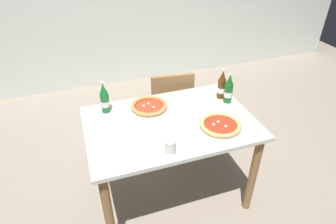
{
  "coord_description": "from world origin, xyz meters",
  "views": [
    {
      "loc": [
        -0.55,
        -1.57,
        1.95
      ],
      "look_at": [
        0.0,
        0.05,
        0.8
      ],
      "focal_mm": 30.62,
      "sensor_mm": 36.0,
      "label": 1
    }
  ],
  "objects_px": {
    "napkin_with_cutlery": "(191,106)",
    "dining_table_main": "(170,134)",
    "beer_bottle_left": "(222,86)",
    "chair_behind_table": "(170,105)",
    "paper_cup": "(170,147)",
    "pizza_marinara_far": "(220,126)",
    "beer_bottle_right": "(229,90)",
    "beer_bottle_center": "(105,100)",
    "pizza_margherita_near": "(149,107)"
  },
  "relations": [
    {
      "from": "pizza_margherita_near",
      "to": "chair_behind_table",
      "type": "bearing_deg",
      "value": 52.36
    },
    {
      "from": "pizza_margherita_near",
      "to": "beer_bottle_center",
      "type": "distance_m",
      "value": 0.33
    },
    {
      "from": "beer_bottle_left",
      "to": "chair_behind_table",
      "type": "bearing_deg",
      "value": 124.06
    },
    {
      "from": "chair_behind_table",
      "to": "pizza_marinara_far",
      "type": "bearing_deg",
      "value": 103.43
    },
    {
      "from": "pizza_marinara_far",
      "to": "beer_bottle_center",
      "type": "bearing_deg",
      "value": 147.0
    },
    {
      "from": "beer_bottle_left",
      "to": "pizza_marinara_far",
      "type": "bearing_deg",
      "value": -117.78
    },
    {
      "from": "beer_bottle_center",
      "to": "napkin_with_cutlery",
      "type": "xyz_separation_m",
      "value": [
        0.63,
        -0.14,
        -0.1
      ]
    },
    {
      "from": "pizza_margherita_near",
      "to": "paper_cup",
      "type": "xyz_separation_m",
      "value": [
        -0.01,
        -0.52,
        0.03
      ]
    },
    {
      "from": "chair_behind_table",
      "to": "napkin_with_cutlery",
      "type": "xyz_separation_m",
      "value": [
        0.0,
        -0.47,
        0.27
      ]
    },
    {
      "from": "beer_bottle_center",
      "to": "paper_cup",
      "type": "bearing_deg",
      "value": -62.65
    },
    {
      "from": "chair_behind_table",
      "to": "paper_cup",
      "type": "relative_size",
      "value": 8.95
    },
    {
      "from": "pizza_margherita_near",
      "to": "paper_cup",
      "type": "bearing_deg",
      "value": -91.06
    },
    {
      "from": "beer_bottle_right",
      "to": "paper_cup",
      "type": "bearing_deg",
      "value": -146.05
    },
    {
      "from": "dining_table_main",
      "to": "pizza_marinara_far",
      "type": "distance_m",
      "value": 0.38
    },
    {
      "from": "pizza_margherita_near",
      "to": "pizza_marinara_far",
      "type": "xyz_separation_m",
      "value": [
        0.4,
        -0.39,
        -0.0
      ]
    },
    {
      "from": "pizza_margherita_near",
      "to": "beer_bottle_right",
      "type": "bearing_deg",
      "value": -9.06
    },
    {
      "from": "dining_table_main",
      "to": "beer_bottle_right",
      "type": "xyz_separation_m",
      "value": [
        0.52,
        0.11,
        0.22
      ]
    },
    {
      "from": "dining_table_main",
      "to": "pizza_marinara_far",
      "type": "bearing_deg",
      "value": -31.46
    },
    {
      "from": "chair_behind_table",
      "to": "paper_cup",
      "type": "bearing_deg",
      "value": 77.83
    },
    {
      "from": "pizza_margherita_near",
      "to": "napkin_with_cutlery",
      "type": "relative_size",
      "value": 1.3
    },
    {
      "from": "paper_cup",
      "to": "pizza_marinara_far",
      "type": "bearing_deg",
      "value": 17.19
    },
    {
      "from": "beer_bottle_center",
      "to": "chair_behind_table",
      "type": "bearing_deg",
      "value": 27.79
    },
    {
      "from": "dining_table_main",
      "to": "beer_bottle_center",
      "type": "distance_m",
      "value": 0.55
    },
    {
      "from": "chair_behind_table",
      "to": "pizza_marinara_far",
      "type": "distance_m",
      "value": 0.85
    },
    {
      "from": "beer_bottle_left",
      "to": "pizza_margherita_near",
      "type": "bearing_deg",
      "value": 178.05
    },
    {
      "from": "napkin_with_cutlery",
      "to": "paper_cup",
      "type": "bearing_deg",
      "value": -125.82
    },
    {
      "from": "beer_bottle_right",
      "to": "paper_cup",
      "type": "xyz_separation_m",
      "value": [
        -0.63,
        -0.42,
        -0.06
      ]
    },
    {
      "from": "beer_bottle_left",
      "to": "napkin_with_cutlery",
      "type": "bearing_deg",
      "value": -170.01
    },
    {
      "from": "pizza_margherita_near",
      "to": "napkin_with_cutlery",
      "type": "xyz_separation_m",
      "value": [
        0.31,
        -0.07,
        -0.02
      ]
    },
    {
      "from": "dining_table_main",
      "to": "beer_bottle_center",
      "type": "relative_size",
      "value": 4.86
    },
    {
      "from": "pizza_margherita_near",
      "to": "beer_bottle_right",
      "type": "distance_m",
      "value": 0.63
    },
    {
      "from": "pizza_margherita_near",
      "to": "napkin_with_cutlery",
      "type": "distance_m",
      "value": 0.32
    },
    {
      "from": "dining_table_main",
      "to": "beer_bottle_center",
      "type": "xyz_separation_m",
      "value": [
        -0.41,
        0.28,
        0.22
      ]
    },
    {
      "from": "pizza_margherita_near",
      "to": "dining_table_main",
      "type": "bearing_deg",
      "value": -64.63
    },
    {
      "from": "napkin_with_cutlery",
      "to": "beer_bottle_right",
      "type": "bearing_deg",
      "value": -5.37
    },
    {
      "from": "pizza_marinara_far",
      "to": "napkin_with_cutlery",
      "type": "relative_size",
      "value": 1.34
    },
    {
      "from": "napkin_with_cutlery",
      "to": "dining_table_main",
      "type": "bearing_deg",
      "value": -147.51
    },
    {
      "from": "chair_behind_table",
      "to": "beer_bottle_left",
      "type": "relative_size",
      "value": 3.44
    },
    {
      "from": "napkin_with_cutlery",
      "to": "paper_cup",
      "type": "height_order",
      "value": "paper_cup"
    },
    {
      "from": "dining_table_main",
      "to": "paper_cup",
      "type": "height_order",
      "value": "paper_cup"
    },
    {
      "from": "pizza_marinara_far",
      "to": "paper_cup",
      "type": "xyz_separation_m",
      "value": [
        -0.41,
        -0.13,
        0.03
      ]
    },
    {
      "from": "pizza_margherita_near",
      "to": "beer_bottle_right",
      "type": "xyz_separation_m",
      "value": [
        0.62,
        -0.1,
        0.08
      ]
    },
    {
      "from": "beer_bottle_center",
      "to": "pizza_marinara_far",
      "type": "bearing_deg",
      "value": -33.0
    },
    {
      "from": "napkin_with_cutlery",
      "to": "pizza_margherita_near",
      "type": "bearing_deg",
      "value": 167.48
    },
    {
      "from": "beer_bottle_left",
      "to": "beer_bottle_right",
      "type": "xyz_separation_m",
      "value": [
        0.02,
        -0.08,
        0.0
      ]
    },
    {
      "from": "dining_table_main",
      "to": "napkin_with_cutlery",
      "type": "bearing_deg",
      "value": 32.49
    },
    {
      "from": "beer_bottle_left",
      "to": "beer_bottle_center",
      "type": "height_order",
      "value": "same"
    },
    {
      "from": "pizza_margherita_near",
      "to": "beer_bottle_right",
      "type": "height_order",
      "value": "beer_bottle_right"
    },
    {
      "from": "dining_table_main",
      "to": "pizza_marinara_far",
      "type": "height_order",
      "value": "pizza_marinara_far"
    },
    {
      "from": "chair_behind_table",
      "to": "paper_cup",
      "type": "xyz_separation_m",
      "value": [
        -0.32,
        -0.92,
        0.32
      ]
    }
  ]
}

